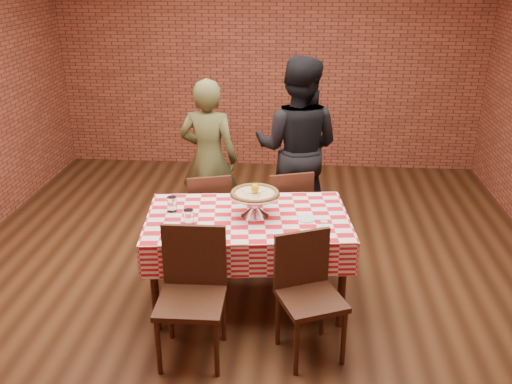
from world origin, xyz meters
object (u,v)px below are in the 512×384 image
pizza (255,194)px  chair_near_right (311,301)px  diner_black (297,148)px  chair_far_left (208,214)px  pizza_stand (255,205)px  chair_near_left (191,300)px  water_glass_right (172,204)px  chair_far_right (285,212)px  condiment_caddy (257,193)px  diner_olive (209,159)px  water_glass_left (189,217)px  table (248,259)px

pizza → chair_near_right: (0.44, -0.68, -0.50)m
chair_near_right → diner_black: (-0.13, 1.96, 0.46)m
chair_far_left → chair_near_right: bearing=108.0°
pizza_stand → diner_black: diner_black is taller
chair_near_left → chair_far_left: (-0.12, 1.46, -0.03)m
water_glass_right → chair_far_right: (0.88, 0.76, -0.38)m
condiment_caddy → diner_olive: 1.06m
condiment_caddy → chair_near_right: 1.14m
water_glass_left → chair_far_left: 0.97m
chair_far_right → diner_olive: (-0.77, 0.41, 0.36)m
table → water_glass_left: water_glass_left is taller
table → water_glass_left: (-0.43, -0.18, 0.44)m
pizza_stand → pizza: size_ratio=1.06×
chair_far_left → chair_far_right: size_ratio=0.98×
chair_near_right → chair_far_left: size_ratio=1.02×
condiment_caddy → diner_olive: size_ratio=0.08×
table → chair_far_right: bearing=71.3°
chair_near_left → diner_black: diner_black is taller
condiment_caddy → chair_near_right: (0.45, -0.97, -0.38)m
chair_far_left → chair_near_left: bearing=78.2°
diner_olive → diner_black: 0.88m
chair_far_left → diner_olive: bearing=-99.2°
chair_near_left → chair_near_right: 0.82m
chair_near_right → chair_far_left: (-0.94, 1.37, -0.01)m
table → diner_black: (0.37, 1.30, 0.53)m
water_glass_right → condiment_caddy: (0.66, 0.26, 0.01)m
pizza_stand → chair_far_left: size_ratio=0.46×
chair_near_left → condiment_caddy: bearing=70.0°
condiment_caddy → chair_near_left: 1.18m
chair_near_left → chair_far_right: (0.59, 1.56, -0.03)m
chair_near_right → diner_black: size_ratio=0.49×
water_glass_right → chair_far_right: chair_far_right is taller
pizza_stand → water_glass_right: (-0.66, 0.03, -0.03)m
water_glass_right → chair_near_left: 0.92m
diner_olive → water_glass_right: bearing=92.2°
table → diner_black: diner_black is taller
pizza → diner_olive: (-0.56, 1.19, -0.14)m
pizza → diner_olive: diner_olive is taller
water_glass_right → condiment_caddy: condiment_caddy is taller
pizza → water_glass_left: bearing=-156.6°
condiment_caddy → chair_far_right: condiment_caddy is taller
pizza_stand → chair_near_left: 0.94m
chair_far_left → diner_black: (0.80, 0.59, 0.47)m
water_glass_right → chair_near_left: bearing=-70.2°
water_glass_left → chair_far_right: (0.70, 0.99, -0.38)m
water_glass_right → chair_far_right: size_ratio=0.14×
chair_near_left → chair_far_right: bearing=68.3°
water_glass_left → pizza_stand: bearing=23.4°
table → condiment_caddy: 0.55m
pizza_stand → water_glass_right: 0.66m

